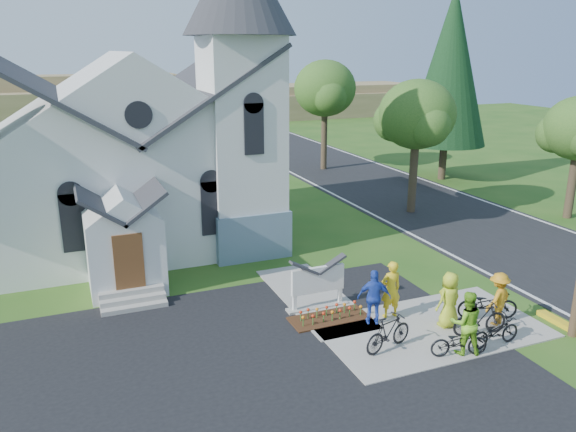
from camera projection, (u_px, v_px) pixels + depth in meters
name	position (u px, v px, depth m)	size (l,w,h in m)	color
ground	(399.00, 345.00, 16.75)	(120.00, 120.00, 0.00)	#265217
road	(403.00, 196.00, 33.67)	(8.00, 90.00, 0.02)	black
sidewalk	(431.00, 328.00, 17.73)	(7.00, 4.00, 0.05)	gray
church	(140.00, 127.00, 24.36)	(12.35, 12.00, 13.00)	white
church_sign	(318.00, 280.00, 18.87)	(2.20, 0.40, 1.70)	gray
flower_bed	(329.00, 318.00, 18.35)	(2.60, 1.10, 0.07)	#38200F
tree_road_near	(417.00, 115.00, 28.98)	(4.00, 4.00, 7.05)	#382A1E
tree_road_mid	(325.00, 89.00, 39.65)	(4.40, 4.40, 7.80)	#382A1E
conifer	(450.00, 67.00, 36.03)	(5.20, 5.20, 12.40)	#382A1E
distant_hills	(165.00, 104.00, 67.34)	(61.00, 10.00, 5.60)	olive
cyclist_0	(391.00, 289.00, 18.19)	(0.71, 0.46, 1.93)	gold
bike_0	(459.00, 342.00, 15.98)	(0.58, 1.67, 0.88)	black
cyclist_1	(466.00, 323.00, 16.00)	(0.93, 0.72, 1.91)	#6FB522
bike_1	(389.00, 333.00, 16.29)	(0.50, 1.78, 1.07)	black
cyclist_2	(374.00, 297.00, 17.75)	(1.06, 0.44, 1.81)	#2444B6
bike_2	(495.00, 332.00, 16.52)	(0.60, 1.73, 0.91)	black
cyclist_3	(498.00, 299.00, 17.74)	(1.12, 0.64, 1.73)	orange
bike_3	(480.00, 319.00, 17.13)	(0.51, 1.79, 1.08)	black
cyclist_4	(449.00, 300.00, 17.57)	(0.89, 0.58, 1.81)	#B0C424
bike_4	(488.00, 304.00, 18.18)	(0.68, 1.94, 1.02)	black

